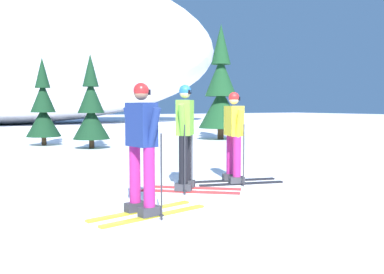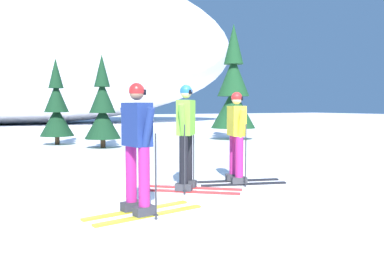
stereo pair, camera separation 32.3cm
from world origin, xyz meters
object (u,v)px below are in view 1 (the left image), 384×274
Objects in this scene: pine_tree_center_right at (91,109)px; skier_navy_jacket at (142,146)px; skier_lime_jacket at (186,135)px; pine_tree_center_left at (43,109)px; skier_yellow_jacket at (234,135)px; pine_tree_far_right at (221,92)px.

skier_navy_jacket is at bearing -103.16° from pine_tree_center_right.
pine_tree_center_left is at bearing 92.26° from skier_lime_jacket.
skier_yellow_jacket is 0.94× the size of skier_lime_jacket.
skier_lime_jacket reaches higher than skier_navy_jacket.
pine_tree_far_right is at bearing 50.77° from skier_navy_jacket.
skier_lime_jacket is 0.56× the size of pine_tree_center_right.
pine_tree_far_right is (5.99, 0.94, 0.72)m from pine_tree_center_right.
pine_tree_center_left is at bearing 120.19° from pine_tree_center_right.
skier_navy_jacket is (-1.31, -1.14, -0.03)m from skier_lime_jacket.
skier_lime_jacket is 0.56× the size of pine_tree_center_left.
skier_yellow_jacket is 0.97× the size of skier_navy_jacket.
pine_tree_center_left is at bearing 98.91° from skier_yellow_jacket.
skier_yellow_jacket is 0.53× the size of pine_tree_center_left.
skier_yellow_jacket is at bearing 7.04° from skier_lime_jacket.
skier_lime_jacket is (-1.13, -0.14, 0.05)m from skier_yellow_jacket.
pine_tree_center_right is at bearing 92.62° from skier_yellow_jacket.
skier_navy_jacket is at bearing -94.83° from pine_tree_center_left.
skier_lime_jacket is 7.87m from pine_tree_center_right.
pine_tree_far_right reaches higher than skier_lime_jacket.
skier_yellow_jacket is at bearing -87.38° from pine_tree_center_right.
skier_yellow_jacket is at bearing -81.09° from pine_tree_center_left.
pine_tree_far_right is at bearing 56.80° from skier_yellow_jacket.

